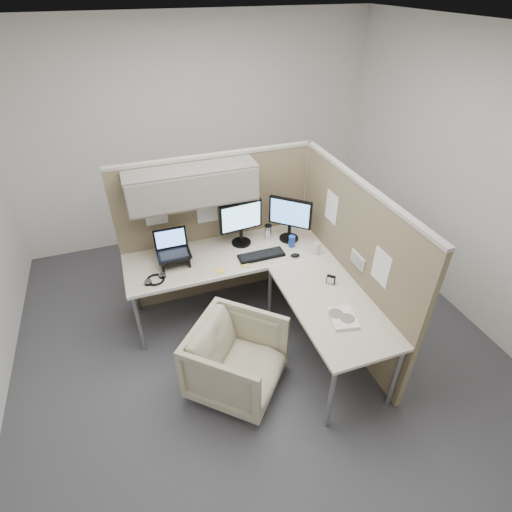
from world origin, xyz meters
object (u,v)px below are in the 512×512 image
object	(u,v)px
office_chair	(237,357)
monitor_left	(241,220)
desk	(263,277)
keyboard	(261,255)

from	to	relation	value
office_chair	monitor_left	size ratio (longest dim) A/B	1.56
desk	keyboard	bearing A→B (deg)	73.32
desk	monitor_left	world-z (taller)	monitor_left
desk	monitor_left	distance (m)	0.63
desk	monitor_left	bearing A→B (deg)	93.77
desk	keyboard	world-z (taller)	keyboard
office_chair	keyboard	world-z (taller)	keyboard
desk	office_chair	world-z (taller)	desk
desk	monitor_left	xyz separation A→B (m)	(-0.04, 0.55, 0.32)
monitor_left	keyboard	world-z (taller)	monitor_left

